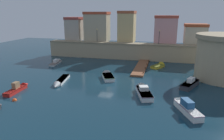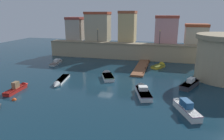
{
  "view_description": "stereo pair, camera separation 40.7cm",
  "coord_description": "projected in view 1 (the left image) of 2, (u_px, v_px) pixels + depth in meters",
  "views": [
    {
      "loc": [
        10.03,
        -34.29,
        12.03
      ],
      "look_at": [
        0.0,
        4.56,
        0.99
      ],
      "focal_mm": 33.76,
      "sensor_mm": 36.0,
      "label": 1
    },
    {
      "loc": [
        10.42,
        -34.19,
        12.03
      ],
      "look_at": [
        0.0,
        4.56,
        0.99
      ],
      "focal_mm": 33.76,
      "sensor_mm": 36.0,
      "label": 2
    }
  ],
  "objects": [
    {
      "name": "ground_plane",
      "position": [
        106.0,
        82.0,
        37.62
      ],
      "size": [
        111.37,
        111.37,
        0.0
      ],
      "primitive_type": "plane",
      "color": "#112D3D"
    },
    {
      "name": "quay_wall",
      "position": [
        127.0,
        51.0,
        55.76
      ],
      "size": [
        43.13,
        3.25,
        4.25
      ],
      "color": "tan",
      "rests_on": "ground"
    },
    {
      "name": "old_town_backdrop",
      "position": [
        126.0,
        29.0,
        57.95
      ],
      "size": [
        38.5,
        4.99,
        8.4
      ],
      "color": "#AFA08F",
      "rests_on": "ground"
    },
    {
      "name": "pier_dock",
      "position": [
        141.0,
        67.0,
        47.05
      ],
      "size": [
        2.43,
        14.26,
        0.7
      ],
      "color": "brown",
      "rests_on": "ground"
    },
    {
      "name": "quay_lamp_0",
      "position": [
        97.0,
        33.0,
        56.55
      ],
      "size": [
        0.32,
        0.32,
        3.54
      ],
      "color": "black",
      "rests_on": "quay_wall"
    },
    {
      "name": "quay_lamp_1",
      "position": [
        159.0,
        35.0,
        52.6
      ],
      "size": [
        0.32,
        0.32,
        3.54
      ],
      "color": "black",
      "rests_on": "quay_wall"
    },
    {
      "name": "moored_boat_0",
      "position": [
        143.0,
        90.0,
        32.29
      ],
      "size": [
        3.58,
        6.78,
        1.8
      ],
      "rotation": [
        0.0,
        0.0,
        1.87
      ],
      "color": "white",
      "rests_on": "ground"
    },
    {
      "name": "moored_boat_1",
      "position": [
        160.0,
        66.0,
        47.78
      ],
      "size": [
        3.49,
        4.65,
        1.6
      ],
      "rotation": [
        0.0,
        0.0,
        1.09
      ],
      "color": "gold",
      "rests_on": "ground"
    },
    {
      "name": "moored_boat_2",
      "position": [
        19.0,
        88.0,
        33.46
      ],
      "size": [
        1.42,
        5.66,
        1.83
      ],
      "rotation": [
        0.0,
        0.0,
        1.62
      ],
      "color": "red",
      "rests_on": "ground"
    },
    {
      "name": "moored_boat_4",
      "position": [
        60.0,
        82.0,
        36.98
      ],
      "size": [
        2.53,
        7.11,
        1.25
      ],
      "rotation": [
        0.0,
        0.0,
        -1.39
      ],
      "color": "white",
      "rests_on": "ground"
    },
    {
      "name": "moored_boat_5",
      "position": [
        57.0,
        62.0,
        51.39
      ],
      "size": [
        2.02,
        6.31,
        1.49
      ],
      "rotation": [
        0.0,
        0.0,
        1.69
      ],
      "color": "silver",
      "rests_on": "ground"
    },
    {
      "name": "moored_boat_6",
      "position": [
        185.0,
        106.0,
        26.57
      ],
      "size": [
        3.77,
        6.45,
        1.87
      ],
      "rotation": [
        0.0,
        0.0,
        1.98
      ],
      "color": "white",
      "rests_on": "ground"
    },
    {
      "name": "moored_boat_7",
      "position": [
        107.0,
        76.0,
        40.04
      ],
      "size": [
        3.74,
        5.44,
        1.71
      ],
      "rotation": [
        0.0,
        0.0,
        1.99
      ],
      "color": "white",
      "rests_on": "ground"
    },
    {
      "name": "moored_boat_8",
      "position": [
        192.0,
        83.0,
        35.56
      ],
      "size": [
        3.99,
        6.36,
        1.78
      ],
      "rotation": [
        0.0,
        0.0,
        1.13
      ],
      "color": "#333338",
      "rests_on": "ground"
    },
    {
      "name": "mooring_buoy_0",
      "position": [
        15.0,
        101.0,
        29.68
      ],
      "size": [
        0.64,
        0.64,
        0.64
      ],
      "primitive_type": "sphere",
      "color": "#EA4C19",
      "rests_on": "ground"
    }
  ]
}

